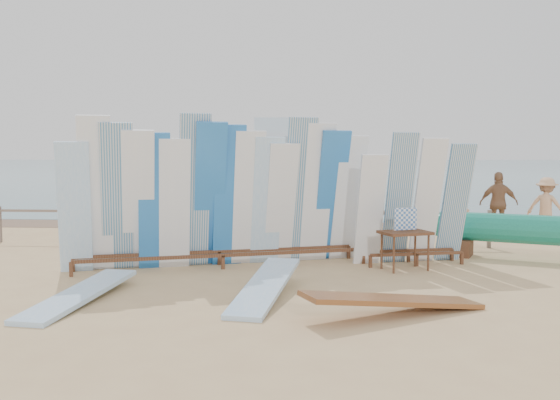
# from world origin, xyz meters

# --- Properties ---
(ground) EXTENTS (160.00, 160.00, 0.00)m
(ground) POSITION_xyz_m (0.00, 0.00, 0.00)
(ground) COLOR tan
(ground) RESTS_ON ground
(ocean) EXTENTS (320.00, 240.00, 0.02)m
(ocean) POSITION_xyz_m (0.00, 128.00, 0.00)
(ocean) COLOR slate
(ocean) RESTS_ON ground
(wet_sand_strip) EXTENTS (40.00, 2.60, 0.01)m
(wet_sand_strip) POSITION_xyz_m (0.00, 7.20, 0.00)
(wet_sand_strip) COLOR brown
(wet_sand_strip) RESTS_ON ground
(distant_ship) EXTENTS (45.00, 8.00, 14.00)m
(distant_ship) POSITION_xyz_m (-12.00, 180.00, 5.31)
(distant_ship) COLOR #999EA3
(distant_ship) RESTS_ON ocean
(fence) EXTENTS (12.08, 0.08, 0.90)m
(fence) POSITION_xyz_m (0.00, 3.00, 0.63)
(fence) COLOR #78675B
(fence) RESTS_ON ground
(main_surfboard_rack) EXTENTS (5.82, 2.66, 2.96)m
(main_surfboard_rack) POSITION_xyz_m (0.13, 0.18, 1.32)
(main_surfboard_rack) COLOR brown
(main_surfboard_rack) RESTS_ON ground
(side_surfboard_rack) EXTENTS (2.41, 1.24, 2.63)m
(side_surfboard_rack) POSITION_xyz_m (3.93, 0.79, 1.19)
(side_surfboard_rack) COLOR brown
(side_surfboard_rack) RESTS_ON ground
(outrigger_canoe) EXTENTS (6.49, 2.99, 0.96)m
(outrigger_canoe) POSITION_xyz_m (6.78, 1.19, 0.61)
(outrigger_canoe) COLOR brown
(outrigger_canoe) RESTS_ON ground
(vendor_table) EXTENTS (1.07, 0.94, 1.19)m
(vendor_table) POSITION_xyz_m (3.68, 0.16, 0.40)
(vendor_table) COLOR brown
(vendor_table) RESTS_ON ground
(flat_board_c) EXTENTS (2.64, 1.74, 0.41)m
(flat_board_c) POSITION_xyz_m (3.12, -3.08, 0.00)
(flat_board_c) COLOR brown
(flat_board_c) RESTS_ON ground
(flat_board_b) EXTENTS (0.93, 2.74, 0.39)m
(flat_board_b) POSITION_xyz_m (1.26, -2.25, 0.00)
(flat_board_b) COLOR #91BFE8
(flat_board_b) RESTS_ON ground
(flat_board_a) EXTENTS (0.89, 2.75, 0.23)m
(flat_board_a) POSITION_xyz_m (-1.49, -2.71, 0.00)
(flat_board_a) COLOR #91BFE8
(flat_board_a) RESTS_ON ground
(beach_chair_left) EXTENTS (0.57, 0.58, 0.79)m
(beach_chair_left) POSITION_xyz_m (1.13, 3.49, 0.23)
(beach_chair_left) COLOR red
(beach_chair_left) RESTS_ON ground
(beach_chair_right) EXTENTS (0.82, 0.83, 0.91)m
(beach_chair_right) POSITION_xyz_m (0.87, 4.24, 0.27)
(beach_chair_right) COLOR red
(beach_chair_right) RESTS_ON ground
(stroller) EXTENTS (0.66, 0.80, 0.95)m
(stroller) POSITION_xyz_m (3.07, 3.72, 0.38)
(stroller) COLOR red
(stroller) RESTS_ON ground
(beachgoer_7) EXTENTS (0.77, 0.55, 1.89)m
(beachgoer_7) POSITION_xyz_m (3.48, 5.26, 0.94)
(beachgoer_7) COLOR #8C6042
(beachgoer_7) RESTS_ON ground
(beachgoer_10) EXTENTS (1.05, 0.54, 1.73)m
(beachgoer_10) POSITION_xyz_m (6.90, 5.48, 0.86)
(beachgoer_10) COLOR #8C6042
(beachgoer_10) RESTS_ON ground
(beachgoer_5) EXTENTS (1.39, 1.41, 1.61)m
(beachgoer_5) POSITION_xyz_m (0.10, 6.04, 0.81)
(beachgoer_5) COLOR beige
(beachgoer_5) RESTS_ON ground
(beachgoer_3) EXTENTS (0.72, 1.10, 1.58)m
(beachgoer_3) POSITION_xyz_m (-1.33, 5.13, 0.79)
(beachgoer_3) COLOR tan
(beachgoer_3) RESTS_ON ground
(beachgoer_9) EXTENTS (0.68, 1.14, 1.65)m
(beachgoer_9) POSITION_xyz_m (5.91, 5.87, 0.83)
(beachgoer_9) COLOR tan
(beachgoer_9) RESTS_ON ground
(beachgoer_extra_0) EXTENTS (1.08, 0.91, 1.57)m
(beachgoer_extra_0) POSITION_xyz_m (8.22, 5.59, 0.79)
(beachgoer_extra_0) COLOR tan
(beachgoer_extra_0) RESTS_ON ground
(beachgoer_0) EXTENTS (0.97, 0.69, 1.81)m
(beachgoer_0) POSITION_xyz_m (-4.78, 5.16, 0.90)
(beachgoer_0) COLOR tan
(beachgoer_0) RESTS_ON ground
(beachgoer_6) EXTENTS (0.93, 0.59, 1.76)m
(beachgoer_6) POSITION_xyz_m (1.43, 3.69, 0.88)
(beachgoer_6) COLOR tan
(beachgoer_6) RESTS_ON ground
(beachgoer_4) EXTENTS (1.01, 0.69, 1.58)m
(beachgoer_4) POSITION_xyz_m (-0.01, 4.41, 0.79)
(beachgoer_4) COLOR #8C6042
(beachgoer_4) RESTS_ON ground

